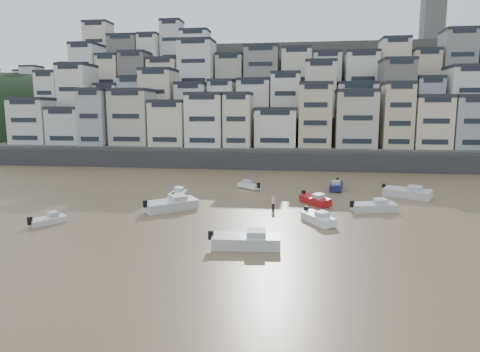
% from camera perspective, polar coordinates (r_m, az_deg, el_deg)
% --- Properties ---
extents(sea_strip, '(340.00, 340.00, 0.00)m').
position_cam_1_polar(sea_strip, '(208.88, -29.34, 4.43)').
color(sea_strip, '#404A5C').
rests_on(sea_strip, ground).
extents(harbor_wall, '(140.00, 3.00, 3.50)m').
position_cam_1_polar(harbor_wall, '(86.25, 3.50, 2.05)').
color(harbor_wall, '#38383A').
rests_on(harbor_wall, ground).
extents(hillside, '(141.04, 66.00, 50.00)m').
position_cam_1_polar(hillside, '(125.23, 7.28, 9.26)').
color(hillside, '#4C4C47').
rests_on(hillside, ground).
extents(headland, '(216.00, 135.00, 53.33)m').
position_cam_1_polar(headland, '(191.92, -27.58, 4.27)').
color(headland, black).
rests_on(headland, ground).
extents(boat_a, '(6.64, 2.69, 1.77)m').
position_cam_1_polar(boat_a, '(37.32, 0.82, -8.34)').
color(boat_a, silver).
rests_on(boat_a, ground).
extents(boat_b, '(4.11, 5.37, 1.42)m').
position_cam_1_polar(boat_b, '(46.14, 10.39, -5.36)').
color(boat_b, white).
rests_on(boat_b, ground).
extents(boat_c, '(6.61, 6.46, 1.90)m').
position_cam_1_polar(boat_c, '(51.49, -9.16, -3.57)').
color(boat_c, silver).
rests_on(boat_c, ground).
extents(boat_d, '(6.00, 3.22, 1.56)m').
position_cam_1_polar(boat_d, '(52.81, 17.44, -3.74)').
color(boat_d, silver).
rests_on(boat_d, ground).
extents(boat_e, '(4.50, 5.42, 1.46)m').
position_cam_1_polar(boat_e, '(55.13, 9.97, -3.00)').
color(boat_e, '#A61417').
rests_on(boat_e, ground).
extents(boat_f, '(2.02, 5.49, 1.48)m').
position_cam_1_polar(boat_f, '(58.20, -8.29, -2.33)').
color(boat_f, white).
rests_on(boat_f, ground).
extents(boat_g, '(7.03, 5.18, 1.85)m').
position_cam_1_polar(boat_g, '(62.57, 21.42, -1.89)').
color(boat_g, silver).
rests_on(boat_g, ground).
extents(boat_h, '(4.28, 4.12, 1.22)m').
position_cam_1_polar(boat_h, '(65.12, 1.24, -1.16)').
color(boat_h, silver).
rests_on(boat_h, ground).
extents(boat_i, '(2.66, 5.96, 1.57)m').
position_cam_1_polar(boat_i, '(65.75, 12.72, -1.13)').
color(boat_i, '#161A45').
rests_on(boat_i, ground).
extents(boat_j, '(3.19, 4.08, 1.09)m').
position_cam_1_polar(boat_j, '(49.39, -24.22, -5.26)').
color(boat_j, silver).
rests_on(boat_j, ground).
extents(person_pink, '(0.44, 0.44, 1.74)m').
position_cam_1_polar(person_pink, '(51.28, 4.46, -3.62)').
color(person_pink, '#F1AAB0').
rests_on(person_pink, ground).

